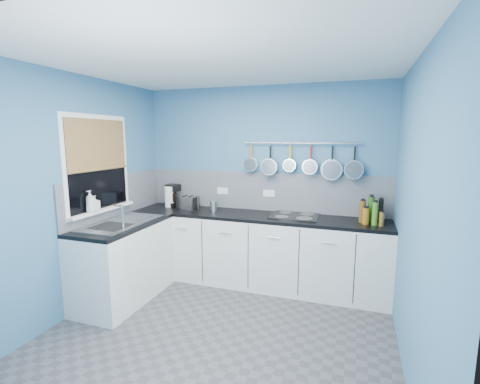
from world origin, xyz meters
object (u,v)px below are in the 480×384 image
Objects in this scene: soap_bottle_a at (90,201)px; toaster at (188,203)px; coffee_maker at (173,195)px; hob at (295,216)px; soap_bottle_b at (95,203)px; canister at (214,206)px; paper_towel at (169,197)px.

toaster is (0.57, 1.15, -0.19)m from soap_bottle_a.
coffee_maker reaches higher than toaster.
toaster is 0.46× the size of hob.
soap_bottle_b is 0.67× the size of toaster.
soap_bottle_a is 0.93× the size of toaster.
soap_bottle_a reaches higher than canister.
soap_bottle_a is 1.22m from paper_towel.
toaster is at bearing -179.26° from hob.
paper_towel is 0.70m from canister.
toaster is at bearing 62.24° from soap_bottle_b.
canister is (0.95, 1.06, -0.17)m from soap_bottle_b.
soap_bottle_a is at bearing -102.51° from paper_towel.
soap_bottle_b is 1.44m from canister.
soap_bottle_b reaches higher than paper_towel.
hob is (1.73, -0.08, -0.15)m from coffee_maker.
coffee_maker is (0.28, 1.24, -0.12)m from soap_bottle_a.
paper_towel is 1.75m from hob.
toaster reaches higher than hob.
coffee_maker is at bearing 177.20° from toaster.
soap_bottle_b is 1.15m from paper_towel.
paper_towel is at bearing 77.49° from soap_bottle_a.
paper_towel is (0.26, 1.12, -0.09)m from soap_bottle_b.
soap_bottle_a is 1.82× the size of canister.
coffee_maker is at bearing 77.14° from soap_bottle_a.
hob is at bearing 16.41° from toaster.
hob is (1.75, -0.02, -0.14)m from paper_towel.
paper_towel reaches higher than hob.
soap_bottle_a reaches higher than soap_bottle_b.
soap_bottle_b is 1.21m from coffee_maker.
toaster is 0.39m from canister.
soap_bottle_b is 1.30× the size of canister.
soap_bottle_b is at bearing -102.09° from toaster.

